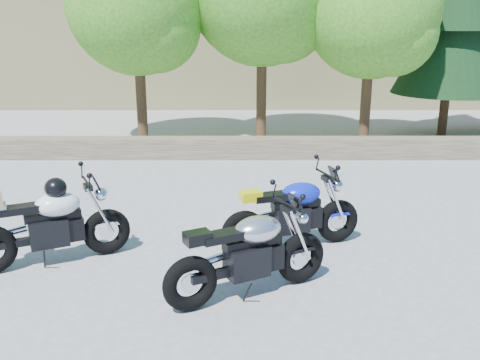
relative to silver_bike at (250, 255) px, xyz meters
name	(u,v)px	position (x,y,z in m)	size (l,w,h in m)	color
ground	(227,246)	(-0.31, 1.48, -0.54)	(90.00, 90.00, 0.00)	gray
stone_wall	(232,148)	(-0.31, 6.98, -0.29)	(22.00, 0.55, 0.50)	#4E4034
tree_decid_left	(140,7)	(-2.71, 8.62, 3.09)	(3.67, 3.67, 5.62)	#382314
tree_decid_right	(376,12)	(3.39, 8.42, 2.96)	(3.54, 3.54, 5.41)	#382314
conifer_near	(455,6)	(5.89, 9.68, 3.14)	(3.17, 3.17, 7.06)	#382314
silver_bike	(250,255)	(0.00, 0.00, 0.00)	(2.04, 1.17, 1.11)	black
white_bike	(49,223)	(-2.74, 0.91, 0.06)	(2.08, 1.11, 1.23)	black
blue_bike	(293,214)	(0.67, 1.44, 0.00)	(2.13, 0.94, 1.10)	black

